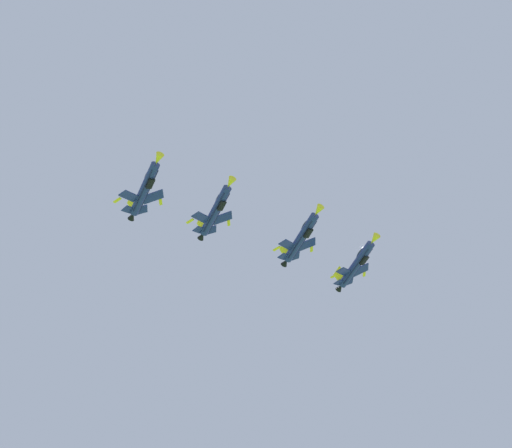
# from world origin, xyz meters

# --- Properties ---
(fighter_jet_lead) EXTENTS (9.11, 15.95, 5.63)m
(fighter_jet_lead) POSITION_xyz_m (51.84, 72.68, 114.60)
(fighter_jet_lead) COLOR navy
(fighter_jet_left_wing) EXTENTS (9.32, 15.95, 5.44)m
(fighter_jet_left_wing) POSITION_xyz_m (38.15, 68.88, 113.17)
(fighter_jet_left_wing) COLOR navy
(fighter_jet_right_wing) EXTENTS (9.35, 15.95, 5.42)m
(fighter_jet_right_wing) POSITION_xyz_m (20.52, 69.68, 115.84)
(fighter_jet_right_wing) COLOR navy
(fighter_jet_left_outer) EXTENTS (9.19, 15.95, 5.51)m
(fighter_jet_left_outer) POSITION_xyz_m (6.00, 67.06, 112.68)
(fighter_jet_left_outer) COLOR navy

